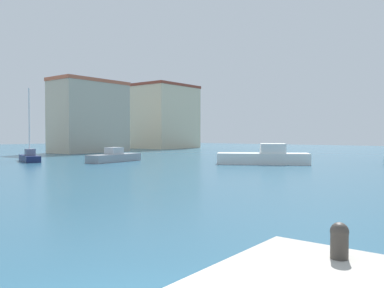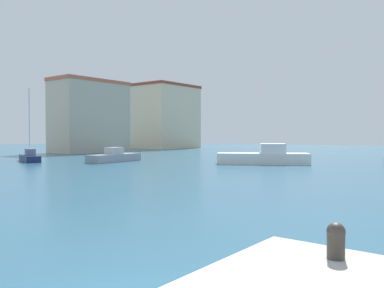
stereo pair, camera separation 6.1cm
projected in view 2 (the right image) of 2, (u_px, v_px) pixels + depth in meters
name	position (u px, v px, depth m)	size (l,w,h in m)	color
water	(90.00, 170.00, 29.53)	(160.00, 160.00, 0.00)	#285670
mooring_bollard	(336.00, 239.00, 5.78)	(0.27, 0.27, 0.53)	#38332D
sailboat_navy_outer_mooring	(30.00, 157.00, 39.21)	(2.93, 4.93, 7.22)	#19234C
motorboat_grey_far_left	(114.00, 157.00, 38.84)	(6.14, 2.35, 1.41)	gray
motorboat_white_far_right	(264.00, 157.00, 35.91)	(6.23, 8.21, 1.85)	white
waterfront_apartments	(90.00, 116.00, 59.36)	(11.30, 5.77, 10.73)	#B2A893
harbor_office	(165.00, 117.00, 77.42)	(11.77, 9.10, 12.22)	beige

